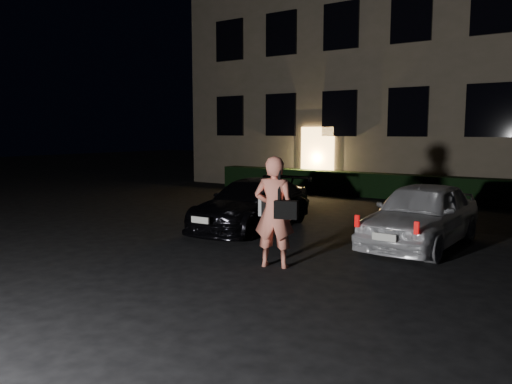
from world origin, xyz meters
The scene contains 6 objects.
ground centered at (0.00, 0.00, 0.00)m, with size 80.00×80.00×0.00m, color black.
building centered at (0.00, 14.99, 6.00)m, with size 20.00×8.11×12.00m.
hedge centered at (0.00, 10.50, 0.42)m, with size 15.00×0.70×0.85m, color black.
sedan centered at (-1.23, 3.29, 0.59)m, with size 1.99×4.20×1.17m.
hatch centered at (2.70, 3.69, 0.65)m, with size 1.70×3.90×1.31m.
man centered at (1.12, 0.63, 0.96)m, with size 0.89×0.66×1.92m.
Camera 1 is at (5.64, -6.46, 2.32)m, focal length 35.00 mm.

